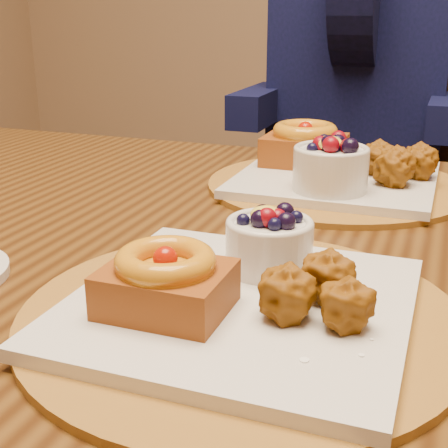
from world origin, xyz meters
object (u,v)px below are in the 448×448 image
at_px(place_setting_far, 334,169).
at_px(chair_far, 371,217).
at_px(diner, 361,51).
at_px(dining_table, 298,295).
at_px(place_setting_near, 240,293).

height_order(place_setting_far, chair_far, chair_far).
relative_size(chair_far, diner, 1.08).
relative_size(dining_table, diner, 1.88).
distance_m(dining_table, chair_far, 0.86).
bearing_deg(diner, place_setting_far, -74.08).
distance_m(place_setting_near, place_setting_far, 0.43).
relative_size(dining_table, place_setting_near, 4.21).
height_order(chair_far, diner, diner).
bearing_deg(diner, chair_far, -41.10).
bearing_deg(place_setting_far, diner, 96.08).
bearing_deg(diner, place_setting_near, -76.26).
xyz_separation_m(place_setting_far, diner, (-0.08, 0.72, 0.12)).
relative_size(dining_table, place_setting_far, 4.21).
height_order(dining_table, chair_far, chair_far).
distance_m(place_setting_far, diner, 0.73).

